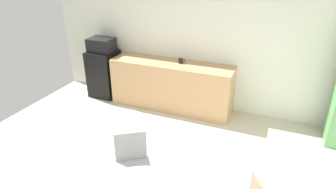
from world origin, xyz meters
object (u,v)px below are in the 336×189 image
(chair_gray, at_px, (132,159))
(mug_white, at_px, (181,61))
(mini_fridge, at_px, (104,73))
(microwave, at_px, (101,45))

(chair_gray, height_order, mug_white, mug_white)
(mini_fridge, bearing_deg, microwave, 0.00)
(microwave, distance_m, mug_white, 1.66)
(mug_white, bearing_deg, chair_gray, -83.89)
(mini_fridge, relative_size, chair_gray, 1.14)
(microwave, bearing_deg, mug_white, 1.76)
(mini_fridge, height_order, chair_gray, mini_fridge)
(microwave, distance_m, chair_gray, 3.03)
(mini_fridge, bearing_deg, mug_white, 1.76)
(mini_fridge, height_order, mug_white, mug_white)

